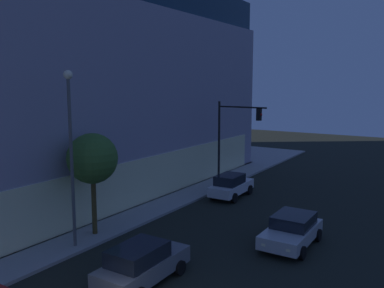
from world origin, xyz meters
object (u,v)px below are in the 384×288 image
object	(u,v)px
traffic_light_far_corner	(233,130)
car_silver	(292,230)
street_lamp_sidewalk	(71,139)
sidewalk_tree	(92,159)
modern_building	(20,87)
car_white	(231,185)
car_grey	(142,263)

from	to	relation	value
traffic_light_far_corner	car_silver	world-z (taller)	traffic_light_far_corner
street_lamp_sidewalk	car_silver	bearing A→B (deg)	-54.99
sidewalk_tree	street_lamp_sidewalk	bearing A→B (deg)	-166.52
modern_building	street_lamp_sidewalk	world-z (taller)	modern_building
traffic_light_far_corner	street_lamp_sidewalk	bearing A→B (deg)	176.25
traffic_light_far_corner	car_white	world-z (taller)	traffic_light_far_corner
car_silver	modern_building	bearing A→B (deg)	86.10
traffic_light_far_corner	car_silver	distance (m)	12.49
modern_building	sidewalk_tree	bearing A→B (deg)	-112.65
traffic_light_far_corner	car_white	size ratio (longest dim) A/B	1.54
modern_building	car_grey	world-z (taller)	modern_building
street_lamp_sidewalk	car_silver	distance (m)	11.87
modern_building	car_grey	bearing A→B (deg)	-113.68
sidewalk_tree	car_grey	xyz separation A→B (m)	(-2.74, -5.54, -3.36)
car_silver	car_grey	bearing A→B (deg)	152.33
modern_building	car_silver	bearing A→B (deg)	-93.90
sidewalk_tree	traffic_light_far_corner	bearing A→B (deg)	-6.00
car_white	sidewalk_tree	bearing A→B (deg)	166.27
street_lamp_sidewalk	sidewalk_tree	world-z (taller)	street_lamp_sidewalk
street_lamp_sidewalk	car_white	bearing A→B (deg)	-10.06
street_lamp_sidewalk	car_grey	size ratio (longest dim) A/B	1.95
street_lamp_sidewalk	traffic_light_far_corner	bearing A→B (deg)	-3.75
modern_building	car_white	world-z (taller)	modern_building
traffic_light_far_corner	street_lamp_sidewalk	world-z (taller)	street_lamp_sidewalk
street_lamp_sidewalk	car_white	distance (m)	13.58
modern_building	car_silver	xyz separation A→B (m)	(-1.64, -24.10, -7.13)
car_silver	car_white	size ratio (longest dim) A/B	1.00
car_silver	car_white	bearing A→B (deg)	46.73
modern_building	sidewalk_tree	distance (m)	16.41
modern_building	car_silver	distance (m)	25.18
sidewalk_tree	car_white	bearing A→B (deg)	-13.73
street_lamp_sidewalk	sidewalk_tree	size ratio (longest dim) A/B	1.58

